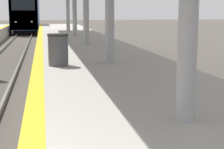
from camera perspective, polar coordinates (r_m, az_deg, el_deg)
train at (r=47.79m, az=-12.80°, el=9.25°), size 2.81×19.39×4.53m
trash_bin at (r=10.11m, az=-8.21°, el=3.76°), size 0.56×0.56×0.85m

